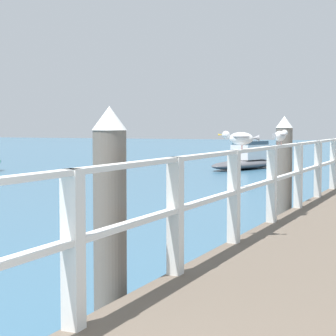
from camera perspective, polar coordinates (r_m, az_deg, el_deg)
pier_railing at (r=10.42m, az=11.61°, el=0.03°), size 0.12×16.88×1.05m
dock_piling_near at (r=5.37m, az=-5.22°, el=-5.14°), size 0.29×0.29×2.01m
dock_piling_far at (r=11.10m, az=10.34°, el=-0.55°), size 0.29×0.29×2.01m
seagull_foreground at (r=7.41m, az=6.51°, el=2.70°), size 0.47×0.23×0.21m
seagull_background at (r=9.19m, az=10.02°, el=2.88°), size 0.21×0.48×0.21m
boat_1 at (r=27.48m, az=7.07°, el=0.75°), size 2.52×4.78×1.18m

